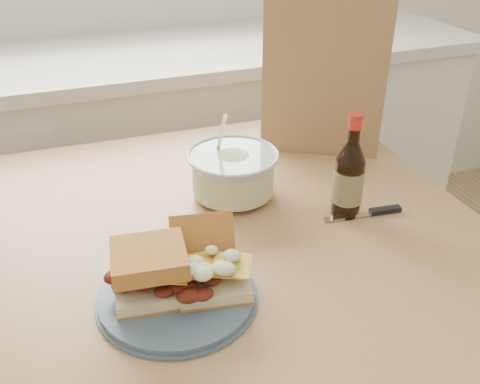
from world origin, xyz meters
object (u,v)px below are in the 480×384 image
object	(u,v)px
paper_bag	(324,70)
plate	(177,295)
dining_table	(231,279)
coleslaw_bowl	(233,175)
beer_bottle	(349,178)

from	to	relation	value
paper_bag	plate	bearing A→B (deg)	-107.12
dining_table	plate	size ratio (longest dim) A/B	3.99
plate	coleslaw_bowl	xyz separation A→B (m)	(0.20, 0.28, 0.04)
plate	paper_bag	bearing A→B (deg)	43.15
beer_bottle	paper_bag	world-z (taller)	paper_bag
dining_table	beer_bottle	bearing A→B (deg)	-4.34
dining_table	beer_bottle	world-z (taller)	beer_bottle
dining_table	coleslaw_bowl	world-z (taller)	coleslaw_bowl
coleslaw_bowl	beer_bottle	bearing A→B (deg)	-37.25
plate	beer_bottle	bearing A→B (deg)	19.12
dining_table	plate	xyz separation A→B (m)	(-0.15, -0.16, 0.13)
plate	coleslaw_bowl	world-z (taller)	coleslaw_bowl
plate	paper_bag	distance (m)	0.72
dining_table	coleslaw_bowl	size ratio (longest dim) A/B	5.23
beer_bottle	paper_bag	bearing A→B (deg)	62.35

